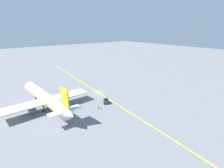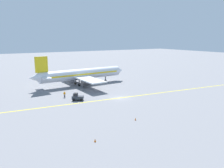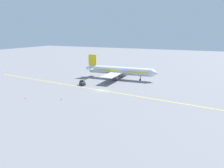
# 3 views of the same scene
# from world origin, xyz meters

# --- Properties ---
(ground_plane) EXTENTS (400.00, 400.00, 0.00)m
(ground_plane) POSITION_xyz_m (0.00, 0.00, 0.00)
(ground_plane) COLOR slate
(apron_yellow_centreline) EXTENTS (12.91, 119.39, 0.01)m
(apron_yellow_centreline) POSITION_xyz_m (0.00, 0.00, 0.00)
(apron_yellow_centreline) COLOR yellow
(apron_yellow_centreline) RESTS_ON ground
(airplane_at_gate) EXTENTS (28.24, 35.52, 10.60)m
(airplane_at_gate) POSITION_xyz_m (-21.51, -2.38, 3.71)
(airplane_at_gate) COLOR silver
(airplane_at_gate) RESTS_ON ground
(baggage_tug_dark) EXTENTS (2.88, 3.34, 2.11)m
(baggage_tug_dark) POSITION_xyz_m (-3.79, -10.92, 0.90)
(baggage_tug_dark) COLOR #333842
(baggage_tug_dark) RESTS_ON ground
(ground_crew_worker) EXTENTS (0.36, 0.53, 1.68)m
(ground_crew_worker) POSITION_xyz_m (-8.50, -12.89, 0.91)
(ground_crew_worker) COLOR #23232D
(ground_crew_worker) RESTS_ON ground
(traffic_cone_near_nose) EXTENTS (0.32, 0.32, 0.55)m
(traffic_cone_near_nose) POSITION_xyz_m (19.88, -17.37, 0.28)
(traffic_cone_near_nose) COLOR orange
(traffic_cone_near_nose) RESTS_ON ground
(traffic_cone_mid_apron) EXTENTS (0.32, 0.32, 0.55)m
(traffic_cone_mid_apron) POSITION_xyz_m (15.63, -6.21, 0.28)
(traffic_cone_mid_apron) COLOR orange
(traffic_cone_mid_apron) RESTS_ON ground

